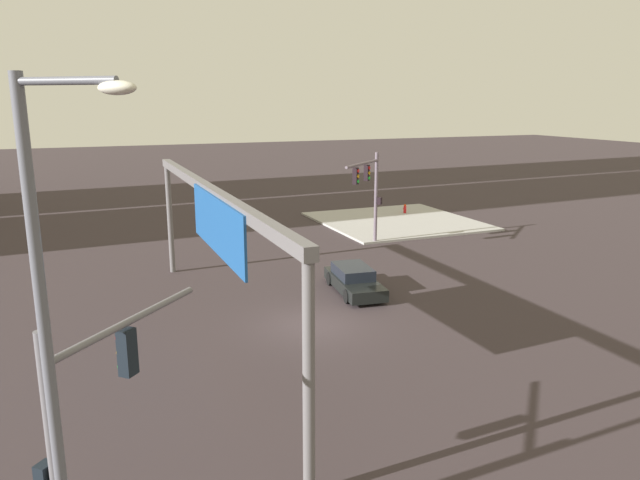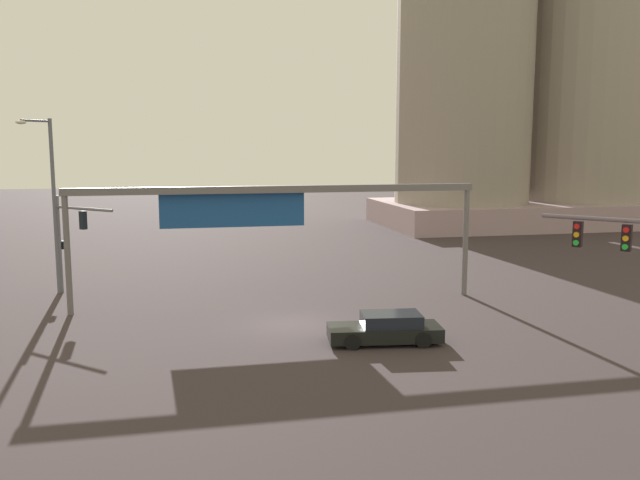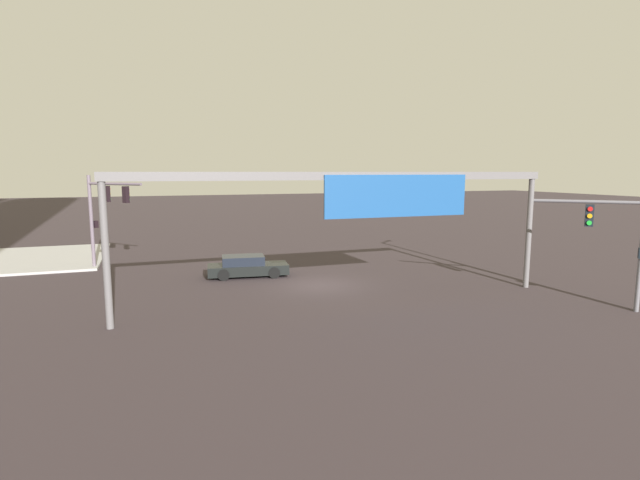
# 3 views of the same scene
# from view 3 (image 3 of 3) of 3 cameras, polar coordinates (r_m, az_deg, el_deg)

# --- Properties ---
(ground_plane) EXTENTS (207.73, 207.73, 0.00)m
(ground_plane) POSITION_cam_3_polar(r_m,az_deg,el_deg) (25.44, 0.04, -5.40)
(ground_plane) COLOR #352B2E
(sidewalk_corner) EXTENTS (11.15, 10.90, 0.15)m
(sidewalk_corner) POSITION_cam_3_polar(r_m,az_deg,el_deg) (38.32, -32.45, -1.99)
(sidewalk_corner) COLOR #A5A3A1
(sidewalk_corner) RESTS_ON ground
(traffic_signal_near_corner) EXTENTS (3.17, 3.86, 5.73)m
(traffic_signal_near_corner) POSITION_cam_3_polar(r_m,az_deg,el_deg) (31.61, -24.26, 3.60)
(traffic_signal_near_corner) COLOR slate
(traffic_signal_near_corner) RESTS_ON ground
(traffic_signal_opposite_side) EXTENTS (3.23, 3.36, 5.24)m
(traffic_signal_opposite_side) POSITION_cam_3_polar(r_m,az_deg,el_deg) (24.11, 31.79, 0.77)
(traffic_signal_opposite_side) COLOR slate
(traffic_signal_opposite_side) RESTS_ON ground
(overhead_sign_gantry) EXTENTS (20.23, 0.43, 5.92)m
(overhead_sign_gantry) POSITION_cam_3_polar(r_m,az_deg,el_deg) (21.29, 5.00, 5.41)
(overhead_sign_gantry) COLOR #625F61
(overhead_sign_gantry) RESTS_ON ground
(sedan_car_approaching) EXTENTS (4.68, 2.25, 1.21)m
(sedan_car_approaching) POSITION_cam_3_polar(r_m,az_deg,el_deg) (27.80, -8.66, -3.13)
(sedan_car_approaching) COLOR black
(sedan_car_approaching) RESTS_ON ground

